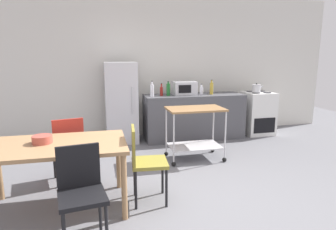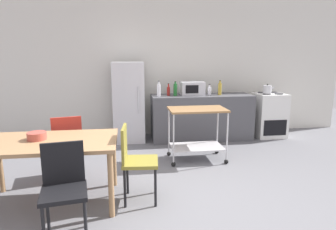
% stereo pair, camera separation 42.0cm
% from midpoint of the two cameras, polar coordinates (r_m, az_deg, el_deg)
% --- Properties ---
extents(ground_plane, '(12.00, 12.00, 0.00)m').
position_cam_midpoint_polar(ground_plane, '(3.57, 0.86, -16.60)').
color(ground_plane, slate).
extents(back_wall, '(8.40, 0.12, 2.90)m').
position_cam_midpoint_polar(back_wall, '(6.30, -6.47, 9.32)').
color(back_wall, silver).
rests_on(back_wall, ground_plane).
extents(kitchen_counter, '(2.00, 0.64, 0.90)m').
position_cam_midpoint_polar(kitchen_counter, '(6.02, 3.00, -0.32)').
color(kitchen_counter, '#4C4C51').
rests_on(kitchen_counter, ground_plane).
extents(dining_table, '(1.50, 0.90, 0.75)m').
position_cam_midpoint_polar(dining_table, '(3.49, -24.19, -6.38)').
color(dining_table, '#A37A51').
rests_on(dining_table, ground_plane).
extents(chair_black, '(0.46, 0.46, 0.89)m').
position_cam_midpoint_polar(chair_black, '(2.86, -20.61, -13.25)').
color(chair_black, black).
rests_on(chair_black, ground_plane).
extents(chair_olive, '(0.43, 0.43, 0.89)m').
position_cam_midpoint_polar(chair_olive, '(3.43, -8.22, -8.43)').
color(chair_olive, olive).
rests_on(chair_olive, ground_plane).
extents(chair_red, '(0.48, 0.48, 0.89)m').
position_cam_midpoint_polar(chair_red, '(4.18, -21.47, -5.45)').
color(chair_red, '#B72D23').
rests_on(chair_red, ground_plane).
extents(stove_oven, '(0.60, 0.61, 0.92)m').
position_cam_midpoint_polar(stove_oven, '(6.59, 15.13, 0.35)').
color(stove_oven, white).
rests_on(stove_oven, ground_plane).
extents(refrigerator, '(0.60, 0.63, 1.55)m').
position_cam_midpoint_polar(refrigerator, '(5.82, -11.08, 2.33)').
color(refrigerator, silver).
rests_on(refrigerator, ground_plane).
extents(kitchen_cart, '(0.91, 0.57, 0.85)m').
position_cam_midpoint_polar(kitchen_cart, '(4.77, 2.73, -1.94)').
color(kitchen_cart, olive).
rests_on(kitchen_cart, ground_plane).
extents(bottle_soda, '(0.07, 0.07, 0.30)m').
position_cam_midpoint_polar(bottle_soda, '(5.67, -5.21, 4.79)').
color(bottle_soda, silver).
rests_on(bottle_soda, kitchen_counter).
extents(bottle_sparkling_water, '(0.06, 0.06, 0.24)m').
position_cam_midpoint_polar(bottle_sparkling_water, '(5.77, -3.36, 4.65)').
color(bottle_sparkling_water, maroon).
rests_on(bottle_sparkling_water, kitchen_counter).
extents(bottle_sesame_oil, '(0.07, 0.07, 0.28)m').
position_cam_midpoint_polar(bottle_sesame_oil, '(5.77, -2.04, 4.93)').
color(bottle_sesame_oil, '#1E6628').
rests_on(bottle_sesame_oil, kitchen_counter).
extents(microwave, '(0.46, 0.35, 0.26)m').
position_cam_midpoint_polar(microwave, '(5.95, 1.14, 5.21)').
color(microwave, silver).
rests_on(microwave, kitchen_counter).
extents(bottle_olive_oil, '(0.07, 0.07, 0.22)m').
position_cam_midpoint_polar(bottle_olive_oil, '(5.95, 4.46, 4.74)').
color(bottle_olive_oil, silver).
rests_on(bottle_olive_oil, kitchen_counter).
extents(bottle_hot_sauce, '(0.07, 0.07, 0.29)m').
position_cam_midpoint_polar(bottle_hot_sauce, '(6.00, 6.40, 5.14)').
color(bottle_hot_sauce, gold).
rests_on(bottle_hot_sauce, kitchen_counter).
extents(fruit_bowl, '(0.21, 0.21, 0.08)m').
position_cam_midpoint_polar(fruit_bowl, '(3.53, -26.26, -4.27)').
color(fruit_bowl, '#B24C3F').
rests_on(fruit_bowl, dining_table).
extents(kettle, '(0.24, 0.17, 0.19)m').
position_cam_midpoint_polar(kettle, '(6.37, 14.86, 4.98)').
color(kettle, silver).
rests_on(kettle, stove_oven).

